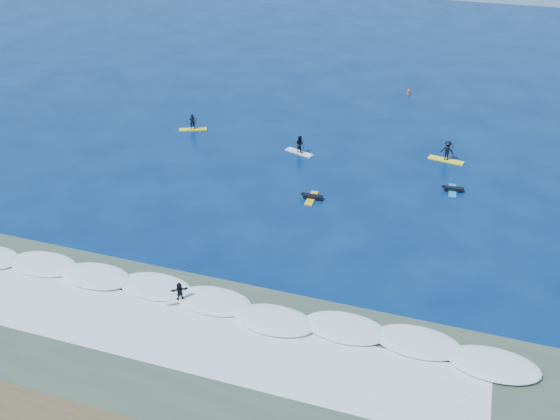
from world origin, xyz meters
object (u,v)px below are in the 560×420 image
(sup_paddler_right, at_px, (447,152))
(prone_paddler_near, at_px, (312,197))
(sup_paddler_center, at_px, (300,146))
(wave_surfer, at_px, (180,292))
(prone_paddler_far, at_px, (453,189))
(marker_buoy, at_px, (409,92))
(sup_paddler_left, at_px, (193,124))

(sup_paddler_right, bearing_deg, prone_paddler_near, -121.78)
(sup_paddler_center, height_order, wave_surfer, sup_paddler_center)
(sup_paddler_center, relative_size, sup_paddler_right, 0.88)
(prone_paddler_near, relative_size, prone_paddler_far, 1.01)
(sup_paddler_center, bearing_deg, prone_paddler_near, -46.70)
(prone_paddler_far, bearing_deg, prone_paddler_near, 110.23)
(prone_paddler_near, height_order, marker_buoy, marker_buoy)
(sup_paddler_center, bearing_deg, sup_paddler_right, 31.22)
(wave_surfer, bearing_deg, marker_buoy, 45.06)
(prone_paddler_far, height_order, marker_buoy, marker_buoy)
(wave_surfer, bearing_deg, sup_paddler_right, 27.76)
(sup_paddler_right, distance_m, prone_paddler_far, 5.56)
(sup_paddler_right, relative_size, marker_buoy, 4.39)
(prone_paddler_far, xyz_separation_m, marker_buoy, (-6.52, 21.01, 0.15))
(sup_paddler_left, xyz_separation_m, marker_buoy, (18.12, 16.34, -0.27))
(sup_paddler_left, distance_m, wave_surfer, 26.09)
(wave_surfer, bearing_deg, prone_paddler_far, 19.44)
(prone_paddler_near, height_order, wave_surfer, wave_surfer)
(sup_paddler_center, distance_m, wave_surfer, 22.17)
(sup_paddler_left, relative_size, prone_paddler_near, 1.21)
(sup_paddler_center, relative_size, marker_buoy, 3.88)
(prone_paddler_far, bearing_deg, sup_paddler_right, 6.23)
(sup_paddler_center, bearing_deg, wave_surfer, -71.93)
(sup_paddler_right, height_order, wave_surfer, sup_paddler_right)
(sup_paddler_left, xyz_separation_m, prone_paddler_far, (24.64, -4.67, -0.43))
(wave_surfer, bearing_deg, sup_paddler_center, 54.04)
(sup_paddler_center, xyz_separation_m, marker_buoy, (6.96, 18.08, -0.39))
(sup_paddler_center, distance_m, prone_paddler_near, 8.31)
(sup_paddler_left, relative_size, prone_paddler_far, 1.22)
(sup_paddler_center, distance_m, prone_paddler_far, 13.81)
(prone_paddler_near, distance_m, prone_paddler_far, 11.21)
(sup_paddler_center, distance_m, marker_buoy, 19.38)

